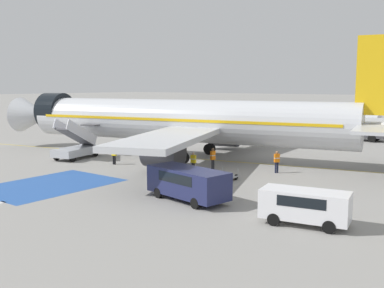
{
  "coord_description": "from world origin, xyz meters",
  "views": [
    {
      "loc": [
        25.91,
        -32.49,
        6.97
      ],
      "look_at": [
        0.75,
        0.52,
        1.51
      ],
      "focal_mm": 42.0,
      "sensor_mm": 36.0,
      "label": 1
    }
  ],
  "objects_px": {
    "ground_crew_1": "(277,160)",
    "ground_crew_3": "(193,161)",
    "boarding_stairs_forward": "(77,148)",
    "fuel_tanker": "(351,125)",
    "service_van_1": "(188,181)",
    "airliner": "(187,121)",
    "service_van_0": "(305,204)",
    "ground_crew_0": "(213,157)",
    "baggage_cart": "(221,178)",
    "ground_crew_2": "(114,154)"
  },
  "relations": [
    {
      "from": "ground_crew_1",
      "to": "ground_crew_3",
      "type": "bearing_deg",
      "value": 164.43
    },
    {
      "from": "boarding_stairs_forward",
      "to": "fuel_tanker",
      "type": "height_order",
      "value": "boarding_stairs_forward"
    },
    {
      "from": "service_van_1",
      "to": "airliner",
      "type": "bearing_deg",
      "value": 48.24
    },
    {
      "from": "airliner",
      "to": "fuel_tanker",
      "type": "distance_m",
      "value": 25.57
    },
    {
      "from": "ground_crew_1",
      "to": "service_van_1",
      "type": "bearing_deg",
      "value": -144.29
    },
    {
      "from": "service_van_0",
      "to": "ground_crew_0",
      "type": "distance_m",
      "value": 14.95
    },
    {
      "from": "boarding_stairs_forward",
      "to": "ground_crew_0",
      "type": "distance_m",
      "value": 14.17
    },
    {
      "from": "airliner",
      "to": "fuel_tanker",
      "type": "xyz_separation_m",
      "value": [
        7.57,
        24.36,
        -1.73
      ]
    },
    {
      "from": "fuel_tanker",
      "to": "service_van_0",
      "type": "relative_size",
      "value": 1.99
    },
    {
      "from": "boarding_stairs_forward",
      "to": "fuel_tanker",
      "type": "relative_size",
      "value": 0.61
    },
    {
      "from": "fuel_tanker",
      "to": "service_van_1",
      "type": "bearing_deg",
      "value": -177.08
    },
    {
      "from": "boarding_stairs_forward",
      "to": "ground_crew_3",
      "type": "xyz_separation_m",
      "value": [
        13.17,
        1.1,
        -0.03
      ]
    },
    {
      "from": "baggage_cart",
      "to": "ground_crew_0",
      "type": "relative_size",
      "value": 1.39
    },
    {
      "from": "service_van_1",
      "to": "ground_crew_1",
      "type": "relative_size",
      "value": 3.24
    },
    {
      "from": "ground_crew_0",
      "to": "ground_crew_1",
      "type": "xyz_separation_m",
      "value": [
        4.6,
        2.3,
        -0.06
      ]
    },
    {
      "from": "ground_crew_2",
      "to": "ground_crew_1",
      "type": "bearing_deg",
      "value": -168.07
    },
    {
      "from": "ground_crew_3",
      "to": "airliner",
      "type": "bearing_deg",
      "value": -54.24
    },
    {
      "from": "baggage_cart",
      "to": "ground_crew_2",
      "type": "bearing_deg",
      "value": -179.94
    },
    {
      "from": "ground_crew_0",
      "to": "baggage_cart",
      "type": "bearing_deg",
      "value": 52.02
    },
    {
      "from": "airliner",
      "to": "boarding_stairs_forward",
      "type": "xyz_separation_m",
      "value": [
        -8.38,
        -6.49,
        -2.58
      ]
    },
    {
      "from": "baggage_cart",
      "to": "ground_crew_1",
      "type": "height_order",
      "value": "ground_crew_1"
    },
    {
      "from": "boarding_stairs_forward",
      "to": "ground_crew_0",
      "type": "xyz_separation_m",
      "value": [
        13.89,
        2.8,
        0.11
      ]
    },
    {
      "from": "service_van_1",
      "to": "ground_crew_0",
      "type": "relative_size",
      "value": 3.07
    },
    {
      "from": "service_van_1",
      "to": "baggage_cart",
      "type": "distance_m",
      "value": 6.12
    },
    {
      "from": "ground_crew_1",
      "to": "ground_crew_2",
      "type": "relative_size",
      "value": 1.08
    },
    {
      "from": "service_van_1",
      "to": "ground_crew_2",
      "type": "relative_size",
      "value": 3.5
    },
    {
      "from": "fuel_tanker",
      "to": "baggage_cart",
      "type": "bearing_deg",
      "value": -179.13
    },
    {
      "from": "airliner",
      "to": "service_van_0",
      "type": "relative_size",
      "value": 9.33
    },
    {
      "from": "service_van_0",
      "to": "ground_crew_1",
      "type": "distance_m",
      "value": 13.52
    },
    {
      "from": "service_van_1",
      "to": "ground_crew_1",
      "type": "bearing_deg",
      "value": 8.43
    },
    {
      "from": "fuel_tanker",
      "to": "ground_crew_3",
      "type": "relative_size",
      "value": 5.52
    },
    {
      "from": "baggage_cart",
      "to": "ground_crew_2",
      "type": "xyz_separation_m",
      "value": [
        -11.36,
        0.01,
        0.68
      ]
    },
    {
      "from": "ground_crew_1",
      "to": "service_van_0",
      "type": "bearing_deg",
      "value": -109.9
    },
    {
      "from": "ground_crew_3",
      "to": "service_van_1",
      "type": "bearing_deg",
      "value": 119.0
    },
    {
      "from": "ground_crew_3",
      "to": "ground_crew_2",
      "type": "bearing_deg",
      "value": 3.01
    },
    {
      "from": "fuel_tanker",
      "to": "ground_crew_2",
      "type": "distance_m",
      "value": 32.76
    },
    {
      "from": "ground_crew_2",
      "to": "ground_crew_3",
      "type": "relative_size",
      "value": 0.99
    },
    {
      "from": "baggage_cart",
      "to": "ground_crew_1",
      "type": "relative_size",
      "value": 1.47
    },
    {
      "from": "ground_crew_0",
      "to": "ground_crew_2",
      "type": "height_order",
      "value": "ground_crew_0"
    },
    {
      "from": "airliner",
      "to": "baggage_cart",
      "type": "bearing_deg",
      "value": -140.92
    },
    {
      "from": "service_van_0",
      "to": "ground_crew_3",
      "type": "bearing_deg",
      "value": -131.19
    },
    {
      "from": "ground_crew_1",
      "to": "ground_crew_2",
      "type": "distance_m",
      "value": 14.17
    },
    {
      "from": "baggage_cart",
      "to": "ground_crew_3",
      "type": "bearing_deg",
      "value": 160.61
    },
    {
      "from": "baggage_cart",
      "to": "ground_crew_3",
      "type": "xyz_separation_m",
      "value": [
        -3.51,
        1.24,
        0.69
      ]
    },
    {
      "from": "boarding_stairs_forward",
      "to": "service_van_1",
      "type": "relative_size",
      "value": 0.96
    },
    {
      "from": "boarding_stairs_forward",
      "to": "service_van_1",
      "type": "xyz_separation_m",
      "value": [
        18.14,
        -6.01,
        0.21
      ]
    },
    {
      "from": "baggage_cart",
      "to": "ground_crew_3",
      "type": "distance_m",
      "value": 3.79
    },
    {
      "from": "service_van_0",
      "to": "ground_crew_0",
      "type": "xyz_separation_m",
      "value": [
        -11.87,
        9.09,
        0.01
      ]
    },
    {
      "from": "service_van_0",
      "to": "baggage_cart",
      "type": "bearing_deg",
      "value": -134.87
    },
    {
      "from": "fuel_tanker",
      "to": "ground_crew_3",
      "type": "xyz_separation_m",
      "value": [
        -2.79,
        -29.74,
        -0.88
      ]
    }
  ]
}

